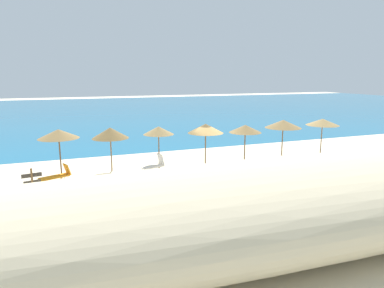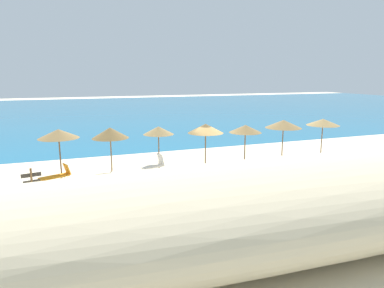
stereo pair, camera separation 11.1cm
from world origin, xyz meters
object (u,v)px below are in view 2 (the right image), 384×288
at_px(beach_umbrella_1, 110,133).
at_px(beach_umbrella_4, 245,129).
at_px(wooden_signpost, 32,183).
at_px(beach_ball, 244,166).
at_px(beach_umbrella_5, 283,124).
at_px(lounge_chair_1, 57,175).
at_px(beach_umbrella_0, 58,134).
at_px(beach_umbrella_3, 206,128).
at_px(beach_umbrella_2, 158,131).
at_px(beach_umbrella_6, 323,122).
at_px(lounge_chair_0, 155,164).

xyz_separation_m(beach_umbrella_1, beach_umbrella_4, (9.15, -0.27, -0.20)).
bearing_deg(wooden_signpost, beach_umbrella_4, 7.71).
bearing_deg(beach_ball, beach_umbrella_1, 162.31).
distance_m(beach_umbrella_5, lounge_chair_1, 15.58).
height_order(beach_umbrella_0, lounge_chair_1, beach_umbrella_0).
bearing_deg(beach_umbrella_3, beach_umbrella_2, 178.24).
height_order(beach_umbrella_6, beach_ball, beach_umbrella_6).
relative_size(beach_umbrella_1, beach_umbrella_5, 1.03).
height_order(beach_umbrella_1, lounge_chair_0, beach_umbrella_1).
bearing_deg(beach_umbrella_4, beach_umbrella_0, -178.86).
distance_m(beach_umbrella_2, beach_umbrella_5, 9.40).
bearing_deg(beach_umbrella_6, lounge_chair_0, -178.02).
relative_size(beach_umbrella_3, lounge_chair_1, 1.54).
bearing_deg(beach_umbrella_0, beach_umbrella_1, 9.91).
bearing_deg(lounge_chair_1, wooden_signpost, 142.36).
bearing_deg(wooden_signpost, beach_umbrella_6, 0.97).
height_order(beach_umbrella_2, beach_umbrella_4, beach_umbrella_2).
height_order(beach_umbrella_2, lounge_chair_0, beach_umbrella_2).
xyz_separation_m(beach_umbrella_0, beach_umbrella_4, (12.06, 0.24, -0.40)).
relative_size(beach_umbrella_2, beach_umbrella_5, 1.02).
relative_size(beach_umbrella_2, beach_umbrella_3, 0.99).
distance_m(beach_umbrella_0, lounge_chair_0, 5.80).
height_order(beach_umbrella_0, beach_umbrella_4, beach_umbrella_0).
bearing_deg(beach_umbrella_2, beach_umbrella_5, 1.32).
height_order(beach_umbrella_3, lounge_chair_1, beach_umbrella_3).
bearing_deg(lounge_chair_1, beach_umbrella_5, -108.53).
bearing_deg(beach_umbrella_1, beach_umbrella_2, -8.06).
relative_size(beach_umbrella_0, beach_umbrella_1, 1.05).
bearing_deg(beach_umbrella_6, beach_umbrella_0, 179.61).
height_order(beach_umbrella_5, wooden_signpost, beach_umbrella_5).
xyz_separation_m(beach_umbrella_0, beach_ball, (10.79, -2.00, -2.38)).
bearing_deg(wooden_signpost, beach_umbrella_0, 63.43).
xyz_separation_m(beach_umbrella_3, lounge_chair_1, (-9.18, -0.65, -2.02)).
relative_size(beach_umbrella_4, wooden_signpost, 1.39).
bearing_deg(beach_umbrella_4, lounge_chair_0, -173.06).
bearing_deg(beach_umbrella_4, beach_umbrella_5, 1.33).
bearing_deg(wooden_signpost, lounge_chair_1, 63.78).
relative_size(beach_umbrella_2, beach_umbrella_4, 1.10).
xyz_separation_m(lounge_chair_0, beach_ball, (5.42, -1.43, -0.25)).
bearing_deg(wooden_signpost, beach_umbrella_3, 11.61).
bearing_deg(beach_umbrella_2, beach_umbrella_6, -1.00).
xyz_separation_m(beach_umbrella_3, lounge_chair_0, (-3.60, -0.57, -1.95)).
relative_size(beach_umbrella_4, beach_ball, 6.54).
bearing_deg(beach_umbrella_0, beach_umbrella_5, 1.18).
height_order(beach_umbrella_3, beach_umbrella_6, beach_umbrella_3).
bearing_deg(beach_umbrella_1, wooden_signpost, -131.21).
distance_m(beach_umbrella_0, beach_umbrella_5, 15.22).
relative_size(beach_umbrella_1, beach_umbrella_4, 1.11).
distance_m(beach_umbrella_1, lounge_chair_0, 3.31).
bearing_deg(beach_ball, beach_umbrella_5, 27.62).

